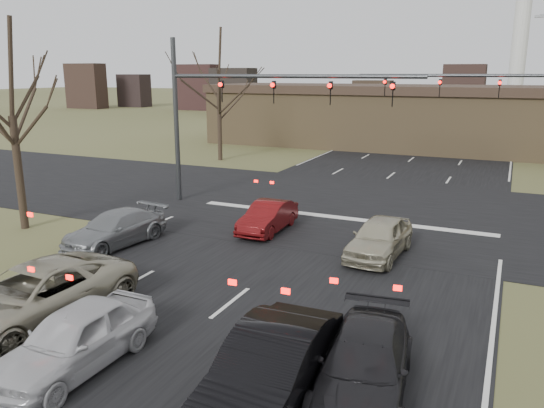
# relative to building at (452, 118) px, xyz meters

# --- Properties ---
(ground) EXTENTS (360.00, 360.00, 0.00)m
(ground) POSITION_rel_building_xyz_m (-2.00, -38.00, -2.67)
(ground) COLOR #50512B
(ground) RESTS_ON ground
(road_main) EXTENTS (14.00, 300.00, 0.02)m
(road_main) POSITION_rel_building_xyz_m (-2.00, 22.00, -2.66)
(road_main) COLOR black
(road_main) RESTS_ON ground
(road_cross) EXTENTS (200.00, 14.00, 0.02)m
(road_cross) POSITION_rel_building_xyz_m (-2.00, -23.00, -2.65)
(road_cross) COLOR black
(road_cross) RESTS_ON ground
(building) EXTENTS (42.40, 10.40, 5.30)m
(building) POSITION_rel_building_xyz_m (0.00, 0.00, 0.00)
(building) COLOR olive
(building) RESTS_ON ground
(mast_arm_near) EXTENTS (12.12, 0.24, 8.00)m
(mast_arm_near) POSITION_rel_building_xyz_m (-7.23, -25.00, 2.41)
(mast_arm_near) COLOR #383A3D
(mast_arm_near) RESTS_ON ground
(mast_arm_far) EXTENTS (11.12, 0.24, 8.00)m
(mast_arm_far) POSITION_rel_building_xyz_m (4.18, -15.00, 2.35)
(mast_arm_far) COLOR #383A3D
(mast_arm_far) RESTS_ON ground
(tree_left_near) EXTENTS (5.10, 5.10, 8.50)m
(tree_left_near) POSITION_rel_building_xyz_m (-13.50, -32.00, 3.90)
(tree_left_near) COLOR black
(tree_left_near) RESTS_ON ground
(tree_left_far) EXTENTS (5.70, 5.70, 9.50)m
(tree_left_far) POSITION_rel_building_xyz_m (-15.00, -13.00, 4.68)
(tree_left_far) COLOR black
(tree_left_far) RESTS_ON ground
(car_silver_suv) EXTENTS (2.94, 5.68, 1.53)m
(car_silver_suv) POSITION_rel_building_xyz_m (-6.00, -38.17, -1.90)
(car_silver_suv) COLOR #A9A288
(car_silver_suv) RESTS_ON ground
(car_white_sedan) EXTENTS (1.70, 4.14, 1.41)m
(car_white_sedan) POSITION_rel_building_xyz_m (-3.46, -39.35, -1.96)
(car_white_sedan) COLOR silver
(car_white_sedan) RESTS_ON ground
(car_black_hatch) EXTENTS (1.78, 4.71, 1.54)m
(car_black_hatch) POSITION_rel_building_xyz_m (1.00, -38.80, -1.90)
(car_black_hatch) COLOR black
(car_black_hatch) RESTS_ON ground
(car_charcoal_sedan) EXTENTS (2.30, 4.56, 1.27)m
(car_charcoal_sedan) POSITION_rel_building_xyz_m (2.55, -37.66, -2.03)
(car_charcoal_sedan) COLOR black
(car_charcoal_sedan) RESTS_ON ground
(car_grey_ahead) EXTENTS (2.33, 4.56, 1.27)m
(car_grey_ahead) POSITION_rel_building_xyz_m (-8.50, -32.20, -2.03)
(car_grey_ahead) COLOR gray
(car_grey_ahead) RESTS_ON ground
(car_red_ahead) EXTENTS (1.37, 3.73, 1.22)m
(car_red_ahead) POSITION_rel_building_xyz_m (-4.01, -28.16, -2.05)
(car_red_ahead) COLOR #5C0D0E
(car_red_ahead) RESTS_ON ground
(car_silver_ahead) EXTENTS (1.89, 4.16, 1.39)m
(car_silver_ahead) POSITION_rel_building_xyz_m (0.87, -29.29, -1.97)
(car_silver_ahead) COLOR #B6B093
(car_silver_ahead) RESTS_ON ground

